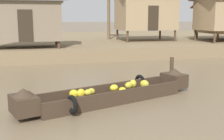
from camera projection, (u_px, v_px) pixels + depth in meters
ground_plane at (70, 75)px, 13.31m from camera, size 300.00×300.00×0.00m
riverbank_strip at (54, 42)px, 25.92m from camera, size 160.00×20.00×0.78m
banana_boat at (111, 93)px, 9.13m from camera, size 5.99×2.84×0.79m
stilt_house_left at (26, 18)px, 17.55m from camera, size 4.75×3.19×3.68m
stilt_house_mid_left at (146, 11)px, 22.75m from camera, size 4.86×3.71×4.46m
mooring_post at (171, 73)px, 10.85m from camera, size 0.14×0.14×1.15m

